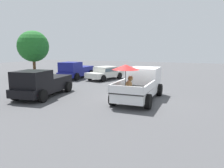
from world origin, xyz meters
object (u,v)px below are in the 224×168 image
Objects in this scene: pickup_truck_red at (42,83)px; parked_sedan_far at (105,72)px; pickup_truck_main at (140,83)px; pickup_truck_far at (76,70)px.

pickup_truck_red reaches higher than parked_sedan_far.
pickup_truck_main is 9.12m from parked_sedan_far.
pickup_truck_main is at bearing 99.54° from pickup_truck_red.
pickup_truck_far is 1.06× the size of parked_sedan_far.
pickup_truck_main is at bearing 51.69° from pickup_truck_far.
pickup_truck_far is at bearing -168.84° from pickup_truck_red.
pickup_truck_main is 11.18m from pickup_truck_far.
pickup_truck_red is at bearing 106.20° from pickup_truck_main.
pickup_truck_far is (6.53, 9.07, -0.12)m from pickup_truck_main.
parked_sedan_far is at bearing 37.74° from pickup_truck_main.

